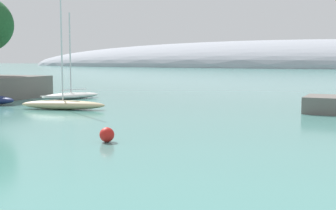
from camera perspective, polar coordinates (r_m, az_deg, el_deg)
distant_ridge at (r=243.13m, az=16.33°, el=4.49°), size 322.11×81.91×27.32m
sailboat_white_near_shore at (r=54.73m, az=-11.81°, el=1.23°), size 5.03×7.33×9.83m
sailboat_sand_mid_mooring at (r=43.70m, az=-12.77°, el=0.12°), size 8.16×3.51×9.96m
mooring_buoy_red at (r=26.42m, az=-7.50°, el=-3.64°), size 0.84×0.84×0.84m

